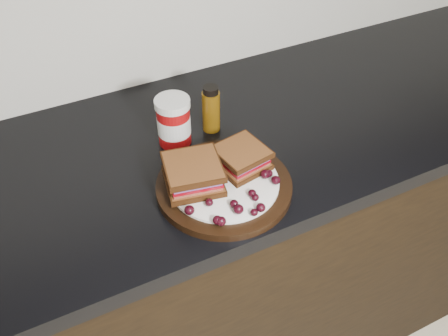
# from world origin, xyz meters

# --- Properties ---
(base_cabinets) EXTENTS (3.96, 0.58, 0.86)m
(base_cabinets) POSITION_xyz_m (0.00, 1.70, 0.43)
(base_cabinets) COLOR black
(base_cabinets) RESTS_ON ground_plane
(countertop) EXTENTS (3.98, 0.60, 0.04)m
(countertop) POSITION_xyz_m (0.00, 1.70, 0.88)
(countertop) COLOR black
(countertop) RESTS_ON base_cabinets
(plate) EXTENTS (0.28, 0.28, 0.02)m
(plate) POSITION_xyz_m (-0.02, 1.55, 0.91)
(plate) COLOR black
(plate) RESTS_ON countertop
(sandwich_left) EXTENTS (0.13, 0.13, 0.05)m
(sandwich_left) POSITION_xyz_m (-0.08, 1.57, 0.95)
(sandwich_left) COLOR brown
(sandwich_left) RESTS_ON plate
(sandwich_right) EXTENTS (0.11, 0.11, 0.04)m
(sandwich_right) POSITION_xyz_m (0.03, 1.57, 0.95)
(sandwich_right) COLOR brown
(sandwich_right) RESTS_ON plate
(grape_0) EXTENTS (0.02, 0.02, 0.02)m
(grape_0) POSITION_xyz_m (-0.12, 1.50, 0.93)
(grape_0) COLOR black
(grape_0) RESTS_ON plate
(grape_1) EXTENTS (0.02, 0.02, 0.02)m
(grape_1) POSITION_xyz_m (-0.08, 1.50, 0.93)
(grape_1) COLOR black
(grape_1) RESTS_ON plate
(grape_2) EXTENTS (0.02, 0.02, 0.02)m
(grape_2) POSITION_xyz_m (-0.08, 1.45, 0.93)
(grape_2) COLOR black
(grape_2) RESTS_ON plate
(grape_3) EXTENTS (0.02, 0.02, 0.02)m
(grape_3) POSITION_xyz_m (-0.08, 1.44, 0.93)
(grape_3) COLOR black
(grape_3) RESTS_ON plate
(grape_4) EXTENTS (0.02, 0.02, 0.02)m
(grape_4) POSITION_xyz_m (-0.03, 1.46, 0.93)
(grape_4) COLOR black
(grape_4) RESTS_ON plate
(grape_5) EXTENTS (0.02, 0.02, 0.02)m
(grape_5) POSITION_xyz_m (-0.03, 1.47, 0.93)
(grape_5) COLOR black
(grape_5) RESTS_ON plate
(grape_6) EXTENTS (0.02, 0.02, 0.01)m
(grape_6) POSITION_xyz_m (-0.01, 1.44, 0.93)
(grape_6) COLOR black
(grape_6) RESTS_ON plate
(grape_7) EXTENTS (0.02, 0.02, 0.02)m
(grape_7) POSITION_xyz_m (0.01, 1.44, 0.93)
(grape_7) COLOR black
(grape_7) RESTS_ON plate
(grape_8) EXTENTS (0.02, 0.02, 0.01)m
(grape_8) POSITION_xyz_m (0.01, 1.47, 0.93)
(grape_8) COLOR black
(grape_8) RESTS_ON plate
(grape_9) EXTENTS (0.02, 0.02, 0.02)m
(grape_9) POSITION_xyz_m (0.01, 1.48, 0.93)
(grape_9) COLOR black
(grape_9) RESTS_ON plate
(grape_10) EXTENTS (0.02, 0.02, 0.02)m
(grape_10) POSITION_xyz_m (0.07, 1.49, 0.93)
(grape_10) COLOR black
(grape_10) RESTS_ON plate
(grape_11) EXTENTS (0.02, 0.02, 0.02)m
(grape_11) POSITION_xyz_m (0.06, 1.52, 0.93)
(grape_11) COLOR black
(grape_11) RESTS_ON plate
(grape_12) EXTENTS (0.02, 0.02, 0.02)m
(grape_12) POSITION_xyz_m (0.07, 1.52, 0.93)
(grape_12) COLOR black
(grape_12) RESTS_ON plate
(grape_13) EXTENTS (0.02, 0.02, 0.02)m
(grape_13) POSITION_xyz_m (0.07, 1.56, 0.93)
(grape_13) COLOR black
(grape_13) RESTS_ON plate
(grape_14) EXTENTS (0.02, 0.02, 0.02)m
(grape_14) POSITION_xyz_m (0.05, 1.57, 0.93)
(grape_14) COLOR black
(grape_14) RESTS_ON plate
(grape_15) EXTENTS (0.02, 0.02, 0.02)m
(grape_15) POSITION_xyz_m (0.02, 1.57, 0.93)
(grape_15) COLOR black
(grape_15) RESTS_ON plate
(grape_16) EXTENTS (0.02, 0.02, 0.02)m
(grape_16) POSITION_xyz_m (-0.06, 1.61, 0.93)
(grape_16) COLOR black
(grape_16) RESTS_ON plate
(grape_17) EXTENTS (0.02, 0.02, 0.02)m
(grape_17) POSITION_xyz_m (-0.06, 1.59, 0.93)
(grape_17) COLOR black
(grape_17) RESTS_ON plate
(grape_18) EXTENTS (0.02, 0.02, 0.02)m
(grape_18) POSITION_xyz_m (-0.10, 1.58, 0.93)
(grape_18) COLOR black
(grape_18) RESTS_ON plate
(grape_19) EXTENTS (0.02, 0.02, 0.02)m
(grape_19) POSITION_xyz_m (-0.11, 1.56, 0.93)
(grape_19) COLOR black
(grape_19) RESTS_ON plate
(grape_20) EXTENTS (0.02, 0.02, 0.02)m
(grape_20) POSITION_xyz_m (-0.08, 1.54, 0.93)
(grape_20) COLOR black
(grape_20) RESTS_ON plate
(grape_21) EXTENTS (0.02, 0.02, 0.01)m
(grape_21) POSITION_xyz_m (-0.08, 1.53, 0.93)
(grape_21) COLOR black
(grape_21) RESTS_ON plate
(grape_22) EXTENTS (0.02, 0.02, 0.02)m
(grape_22) POSITION_xyz_m (-0.07, 1.58, 0.93)
(grape_22) COLOR black
(grape_22) RESTS_ON plate
(grape_23) EXTENTS (0.02, 0.02, 0.02)m
(grape_23) POSITION_xyz_m (-0.10, 1.57, 0.93)
(grape_23) COLOR black
(grape_23) RESTS_ON plate
(grape_24) EXTENTS (0.02, 0.02, 0.02)m
(grape_24) POSITION_xyz_m (-0.10, 1.55, 0.93)
(grape_24) COLOR black
(grape_24) RESTS_ON plate
(condiment_jar) EXTENTS (0.10, 0.10, 0.12)m
(condiment_jar) POSITION_xyz_m (-0.05, 1.74, 0.96)
(condiment_jar) COLOR maroon
(condiment_jar) RESTS_ON countertop
(oil_bottle) EXTENTS (0.05, 0.05, 0.12)m
(oil_bottle) POSITION_xyz_m (0.04, 1.74, 0.96)
(oil_bottle) COLOR #543608
(oil_bottle) RESTS_ON countertop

